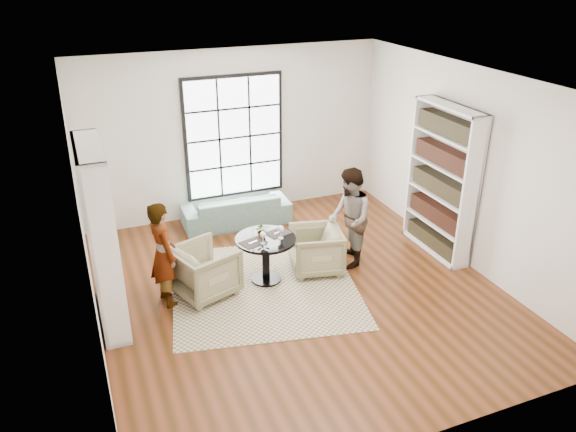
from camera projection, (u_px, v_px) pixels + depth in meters
name	position (u px, v px, depth m)	size (l,w,h in m)	color
ground	(298.00, 289.00, 8.13)	(6.00, 6.00, 0.00)	brown
room_shell	(284.00, 196.00, 8.06)	(6.00, 6.01, 6.00)	silver
rug	(264.00, 287.00, 8.19)	(2.62, 2.62, 0.01)	#C8B596
pedestal_table	(266.00, 250.00, 8.15)	(0.88, 0.88, 0.70)	black
sofa	(236.00, 209.00, 10.02)	(1.90, 0.74, 0.55)	#779F97
armchair_left	(205.00, 271.00, 7.89)	(0.79, 0.81, 0.74)	#C1AD8A
armchair_right	(316.00, 250.00, 8.49)	(0.74, 0.76, 0.69)	tan
person_left	(163.00, 254.00, 7.54)	(0.55, 0.36, 1.50)	gray
person_right	(349.00, 218.00, 8.50)	(0.76, 0.59, 1.56)	gray
placemat_left	(253.00, 243.00, 7.94)	(0.34, 0.26, 0.01)	#282523
placemat_right	(278.00, 233.00, 8.21)	(0.34, 0.26, 0.01)	#282523
cutlery_left	(253.00, 242.00, 7.93)	(0.14, 0.22, 0.01)	silver
cutlery_right	(278.00, 232.00, 8.21)	(0.14, 0.22, 0.01)	silver
wine_glass_left	(263.00, 235.00, 7.86)	(0.09, 0.09, 0.19)	silver
wine_glass_right	(281.00, 229.00, 8.00)	(0.09, 0.09, 0.20)	silver
flower_centerpiece	(262.00, 230.00, 8.04)	(0.21, 0.18, 0.23)	gray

